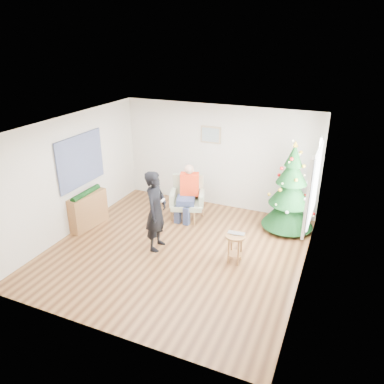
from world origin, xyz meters
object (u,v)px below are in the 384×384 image
at_px(armchair, 187,203).
at_px(standing_man, 156,211).
at_px(christmas_tree, 290,191).
at_px(console, 88,210).
at_px(stool, 235,248).

xyz_separation_m(armchair, standing_man, (-0.01, -1.54, 0.47)).
bearing_deg(christmas_tree, armchair, -171.66).
bearing_deg(console, standing_man, 0.57).
height_order(stool, standing_man, standing_man).
bearing_deg(christmas_tree, stool, -111.62).
bearing_deg(armchair, console, -164.78).
height_order(christmas_tree, standing_man, christmas_tree).
xyz_separation_m(christmas_tree, console, (-4.26, -1.66, -0.54)).
bearing_deg(console, armchair, 41.51).
bearing_deg(armchair, stool, -60.09).
bearing_deg(christmas_tree, console, -158.70).
xyz_separation_m(standing_man, console, (-1.91, 0.22, -0.45)).
distance_m(armchair, console, 2.33).
distance_m(christmas_tree, standing_man, 3.01).
height_order(armchair, console, armchair).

